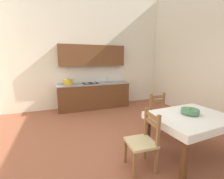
{
  "coord_description": "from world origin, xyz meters",
  "views": [
    {
      "loc": [
        -1.08,
        -2.61,
        1.7
      ],
      "look_at": [
        0.16,
        0.69,
        1.0
      ],
      "focal_mm": 23.96,
      "sensor_mm": 36.0,
      "label": 1
    }
  ],
  "objects_px": {
    "dining_chair_tv_side": "(143,141)",
    "dining_chair_kitchen_side": "(160,115)",
    "kitchen_cabinetry": "(93,84)",
    "dining_table": "(190,122)",
    "fruit_bowl": "(190,111)"
  },
  "relations": [
    {
      "from": "dining_chair_tv_side",
      "to": "dining_chair_kitchen_side",
      "type": "bearing_deg",
      "value": 40.82
    },
    {
      "from": "kitchen_cabinetry",
      "to": "dining_table",
      "type": "xyz_separation_m",
      "value": [
        0.94,
        -3.31,
        -0.23
      ]
    },
    {
      "from": "dining_chair_tv_side",
      "to": "fruit_bowl",
      "type": "xyz_separation_m",
      "value": [
        0.96,
        0.04,
        0.37
      ]
    },
    {
      "from": "kitchen_cabinetry",
      "to": "dining_chair_kitchen_side",
      "type": "xyz_separation_m",
      "value": [
        0.99,
        -2.43,
        -0.41
      ]
    },
    {
      "from": "dining_table",
      "to": "dining_chair_kitchen_side",
      "type": "bearing_deg",
      "value": 86.21
    },
    {
      "from": "dining_table",
      "to": "dining_chair_kitchen_side",
      "type": "xyz_separation_m",
      "value": [
        0.06,
        0.87,
        -0.19
      ]
    },
    {
      "from": "dining_table",
      "to": "dining_chair_kitchen_side",
      "type": "height_order",
      "value": "dining_chair_kitchen_side"
    },
    {
      "from": "kitchen_cabinetry",
      "to": "fruit_bowl",
      "type": "xyz_separation_m",
      "value": [
        0.96,
        -3.26,
        -0.04
      ]
    },
    {
      "from": "kitchen_cabinetry",
      "to": "dining_chair_tv_side",
      "type": "distance_m",
      "value": 3.32
    },
    {
      "from": "dining_table",
      "to": "dining_chair_kitchen_side",
      "type": "relative_size",
      "value": 1.51
    },
    {
      "from": "dining_table",
      "to": "dining_chair_tv_side",
      "type": "distance_m",
      "value": 0.96
    },
    {
      "from": "kitchen_cabinetry",
      "to": "dining_chair_tv_side",
      "type": "height_order",
      "value": "kitchen_cabinetry"
    },
    {
      "from": "kitchen_cabinetry",
      "to": "fruit_bowl",
      "type": "bearing_deg",
      "value": -73.57
    },
    {
      "from": "kitchen_cabinetry",
      "to": "dining_chair_tv_side",
      "type": "relative_size",
      "value": 2.69
    },
    {
      "from": "dining_table",
      "to": "dining_chair_tv_side",
      "type": "height_order",
      "value": "dining_chair_tv_side"
    }
  ]
}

